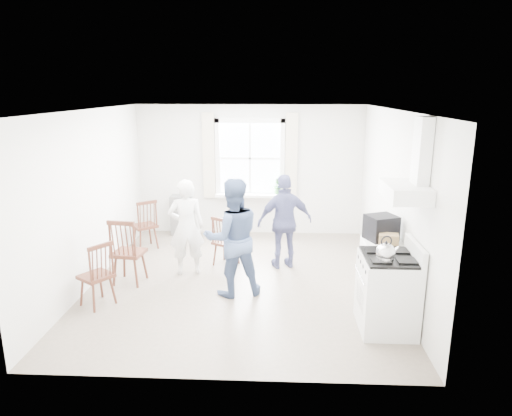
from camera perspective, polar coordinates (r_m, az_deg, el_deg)
The scene contains 17 objects.
room_shell at distance 6.76m, azimuth -2.00°, elevation 1.08°, with size 4.62×5.12×2.64m.
window_assembly at distance 9.12m, azimuth -0.76°, elevation 5.66°, with size 1.88×0.24×1.70m.
range_hood at distance 5.51m, azimuth 18.78°, elevation 3.58°, with size 0.45×0.76×0.94m.
shelf_unit at distance 9.42m, azimuth -9.32°, elevation -0.86°, with size 0.40×0.30×0.80m, color gray.
gas_stove at distance 5.88m, azimuth 16.12°, elevation -10.03°, with size 0.68×0.76×1.12m.
kettle at distance 5.50m, azimuth 15.89°, elevation -5.39°, with size 0.22×0.22×0.31m.
low_cabinet at distance 6.54m, azimuth 15.32°, elevation -7.76°, with size 0.50×0.55×0.90m, color white.
stereo_stack at distance 6.40m, azimuth 15.37°, elevation -2.37°, with size 0.47×0.45×0.34m.
cardboard_box at distance 6.20m, azimuth 16.24°, elevation -3.84°, with size 0.24×0.17×0.16m, color olive.
windsor_chair_a at distance 8.57m, azimuth -13.55°, elevation -1.41°, with size 0.55×0.55×0.95m.
windsor_chair_b at distance 7.07m, azimuth -16.09°, elevation -4.50°, with size 0.49×0.48×1.04m.
windsor_chair_c at distance 6.50m, azimuth -18.99°, elevation -7.11°, with size 0.53×0.54×0.92m.
person_left at distance 7.28m, azimuth -8.69°, elevation -2.39°, with size 0.56×0.56×1.55m, color white.
person_mid at distance 6.46m, azimuth -2.93°, elevation -3.72°, with size 0.83×0.83×1.70m, color #475B85.
person_right at distance 7.47m, azimuth 3.63°, elevation -1.72°, with size 0.92×0.92×1.57m, color navy.
potted_plant at distance 9.10m, azimuth 2.79°, elevation 2.80°, with size 0.19×0.19×0.35m, color #317033.
windsor_chair_d at distance 7.57m, azimuth -4.21°, elevation -3.54°, with size 0.49×0.49×0.87m.
Camera 1 is at (0.54, -6.55, 2.88)m, focal length 32.00 mm.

